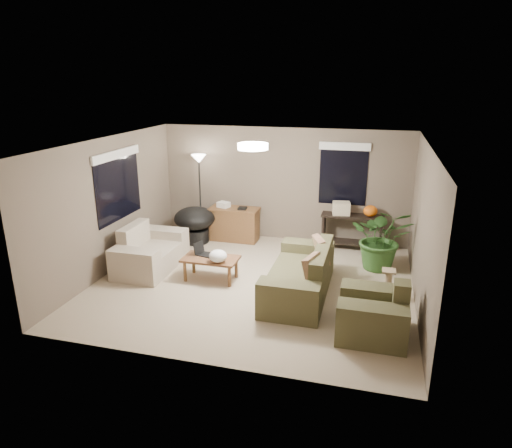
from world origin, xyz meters
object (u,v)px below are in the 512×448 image
(papasan_chair, at_px, (195,222))
(cat_scratching_post, at_px, (388,286))
(coffee_table, at_px, (211,261))
(floor_lamp, at_px, (199,169))
(console_table, at_px, (352,229))
(main_sofa, at_px, (302,277))
(houseplant, at_px, (381,245))
(armchair, at_px, (373,315))
(desk, at_px, (235,224))
(loveseat, at_px, (149,253))

(papasan_chair, distance_m, cat_scratching_post, 4.48)
(coffee_table, height_order, floor_lamp, floor_lamp)
(console_table, distance_m, papasan_chair, 3.42)
(cat_scratching_post, bearing_deg, floor_lamp, 153.83)
(main_sofa, bearing_deg, houseplant, 48.35)
(armchair, relative_size, coffee_table, 1.00)
(desk, bearing_deg, papasan_chair, -157.10)
(loveseat, height_order, console_table, loveseat)
(desk, relative_size, cat_scratching_post, 2.20)
(main_sofa, relative_size, desk, 2.00)
(papasan_chair, relative_size, floor_lamp, 0.59)
(loveseat, distance_m, floor_lamp, 2.32)
(armchair, relative_size, houseplant, 0.81)
(loveseat, relative_size, armchair, 1.60)
(houseplant, bearing_deg, console_table, 122.84)
(coffee_table, xyz_separation_m, desk, (-0.23, 2.13, 0.02))
(console_table, height_order, papasan_chair, papasan_chair)
(houseplant, bearing_deg, main_sofa, -131.65)
(houseplant, xyz_separation_m, cat_scratching_post, (0.13, -1.23, -0.27))
(main_sofa, height_order, papasan_chair, main_sofa)
(papasan_chair, xyz_separation_m, cat_scratching_post, (4.13, -1.71, -0.25))
(coffee_table, distance_m, cat_scratching_post, 3.10)
(desk, relative_size, console_table, 0.85)
(houseplant, bearing_deg, loveseat, -165.42)
(coffee_table, xyz_separation_m, console_table, (2.35, 2.25, 0.08))
(armchair, relative_size, desk, 0.91)
(console_table, relative_size, papasan_chair, 1.16)
(cat_scratching_post, bearing_deg, papasan_chair, 157.47)
(loveseat, bearing_deg, armchair, -17.70)
(houseplant, height_order, cat_scratching_post, houseplant)
(main_sofa, xyz_separation_m, console_table, (0.67, 2.39, 0.14))
(console_table, height_order, floor_lamp, floor_lamp)
(main_sofa, height_order, desk, main_sofa)
(main_sofa, bearing_deg, desk, 130.09)
(desk, height_order, papasan_chair, papasan_chair)
(loveseat, relative_size, houseplant, 1.29)
(armchair, xyz_separation_m, console_table, (-0.53, 3.40, 0.14))
(coffee_table, height_order, desk, desk)
(armchair, distance_m, console_table, 3.45)
(papasan_chair, distance_m, houseplant, 4.03)
(cat_scratching_post, bearing_deg, loveseat, 178.47)
(papasan_chair, height_order, floor_lamp, floor_lamp)
(coffee_table, xyz_separation_m, houseplant, (2.96, 1.31, 0.13))
(loveseat, xyz_separation_m, houseplant, (4.29, 1.12, 0.19))
(loveseat, bearing_deg, coffee_table, -8.37)
(floor_lamp, bearing_deg, papasan_chair, -95.24)
(coffee_table, relative_size, desk, 0.91)
(armchair, bearing_deg, main_sofa, 139.78)
(loveseat, height_order, houseplant, houseplant)
(main_sofa, height_order, loveseat, same)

